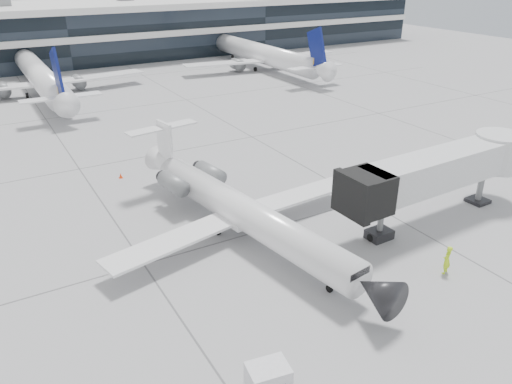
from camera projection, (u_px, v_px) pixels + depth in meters
ground at (267, 229)px, 38.97m from camera, size 220.00×220.00×0.00m
terminal at (58, 36)px, 101.17m from camera, size 170.00×22.00×10.00m
bg_jet_center at (43, 93)px, 78.48m from camera, size 32.00×40.00×9.60m
bg_jet_right at (261, 68)px, 96.63m from camera, size 32.00×40.00×9.60m
regional_jet at (240, 209)px, 37.31m from camera, size 21.79×27.18×6.28m
jet_bridge at (447, 168)px, 39.03m from camera, size 18.39×4.18×5.91m
ramp_worker at (447, 260)px, 33.09m from camera, size 0.87×0.71×2.04m
cargo_uld at (268, 382)px, 23.63m from camera, size 2.47×1.99×1.83m
traffic_cone at (121, 176)px, 47.95m from camera, size 0.41×0.41×0.52m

